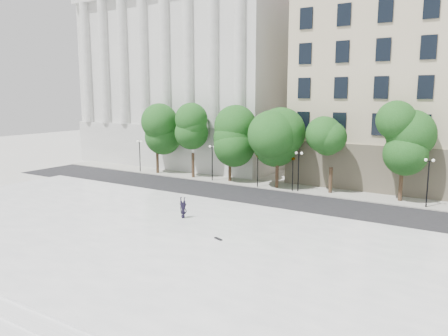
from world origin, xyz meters
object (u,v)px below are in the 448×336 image
at_px(traffic_light_east, 293,158).
at_px(skateboard, 218,239).
at_px(traffic_light_west, 258,154).
at_px(person_lying, 183,215).

relative_size(traffic_light_east, skateboard, 5.74).
xyz_separation_m(traffic_light_west, skateboard, (6.52, -17.83, -3.20)).
bearing_deg(skateboard, traffic_light_west, 130.14).
height_order(traffic_light_west, traffic_light_east, traffic_light_west).
bearing_deg(traffic_light_east, person_lying, -100.18).
height_order(person_lying, skateboard, person_lying).
distance_m(traffic_light_east, person_lying, 15.52).
xyz_separation_m(traffic_light_west, person_lying, (1.40, -15.00, -3.01)).
distance_m(traffic_light_west, skateboard, 19.26).
xyz_separation_m(traffic_light_east, skateboard, (2.43, -17.83, -3.12)).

